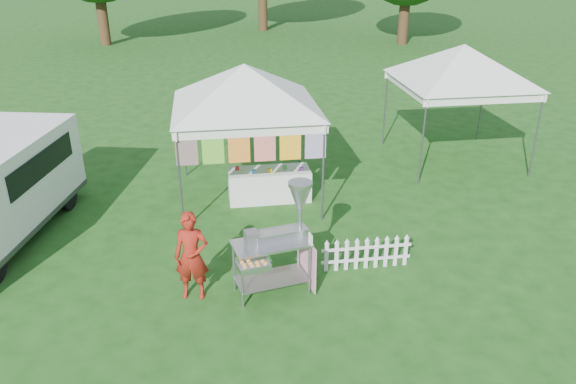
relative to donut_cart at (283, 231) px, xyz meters
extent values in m
plane|color=#1B4714|center=(-0.26, 0.32, -1.11)|extent=(120.00, 120.00, 0.00)
cylinder|color=#59595E|center=(-1.68, 2.40, -0.06)|extent=(0.04, 0.04, 2.10)
cylinder|color=#59595E|center=(1.16, 2.40, -0.06)|extent=(0.04, 0.04, 2.10)
cylinder|color=#59595E|center=(-1.68, 5.24, -0.06)|extent=(0.04, 0.04, 2.10)
cylinder|color=#59595E|center=(1.16, 5.24, -0.06)|extent=(0.04, 0.04, 2.10)
cube|color=white|center=(-0.26, 2.40, 0.89)|extent=(3.00, 0.03, 0.22)
cube|color=white|center=(-0.26, 5.24, 0.89)|extent=(3.00, 0.03, 0.22)
pyramid|color=white|center=(-0.26, 3.82, 1.89)|extent=(4.24, 4.24, 0.90)
cylinder|color=#59595E|center=(-0.26, 2.40, 0.97)|extent=(3.00, 0.03, 0.03)
cube|color=orange|center=(-1.51, 2.40, 0.62)|extent=(0.42, 0.01, 0.70)
cube|color=green|center=(-1.01, 2.40, 0.62)|extent=(0.42, 0.01, 0.70)
cube|color=red|center=(-0.51, 2.40, 0.62)|extent=(0.42, 0.01, 0.70)
cube|color=#CE1996|center=(-0.01, 2.40, 0.62)|extent=(0.42, 0.01, 0.70)
cube|color=orange|center=(0.49, 2.40, 0.62)|extent=(0.42, 0.01, 0.70)
cube|color=#37CEC6|center=(0.99, 2.40, 0.62)|extent=(0.42, 0.01, 0.70)
cylinder|color=#59595E|center=(3.82, 3.90, -0.06)|extent=(0.04, 0.04, 2.10)
cylinder|color=#59595E|center=(6.66, 3.90, -0.06)|extent=(0.04, 0.04, 2.10)
cylinder|color=#59595E|center=(3.82, 6.74, -0.06)|extent=(0.04, 0.04, 2.10)
cylinder|color=#59595E|center=(6.66, 6.74, -0.06)|extent=(0.04, 0.04, 2.10)
cube|color=white|center=(5.24, 3.90, 0.89)|extent=(3.00, 0.03, 0.22)
cube|color=white|center=(5.24, 6.74, 0.89)|extent=(3.00, 0.03, 0.22)
pyramid|color=white|center=(5.24, 5.32, 1.89)|extent=(4.24, 4.24, 0.90)
cylinder|color=#59595E|center=(5.24, 3.90, 0.97)|extent=(3.00, 0.03, 0.03)
cylinder|color=#392A15|center=(-6.26, 24.32, 0.87)|extent=(0.56, 0.56, 3.96)
cylinder|color=#392A15|center=(9.74, 22.32, 0.65)|extent=(0.56, 0.56, 3.52)
cylinder|color=gray|center=(-0.70, -0.39, -0.65)|extent=(0.05, 0.05, 0.92)
cylinder|color=gray|center=(0.41, -0.17, -0.65)|extent=(0.05, 0.05, 0.92)
cylinder|color=gray|center=(-0.80, 0.11, -0.65)|extent=(0.05, 0.05, 0.92)
cylinder|color=gray|center=(0.31, 0.33, -0.65)|extent=(0.05, 0.05, 0.92)
cube|color=gray|center=(-0.20, -0.03, -0.86)|extent=(1.26, 0.80, 0.02)
cube|color=#B7B7BC|center=(-0.20, -0.03, -0.19)|extent=(1.33, 0.84, 0.04)
cube|color=#B7B7BC|center=(-0.03, 0.06, -0.10)|extent=(0.90, 0.42, 0.15)
cube|color=gray|center=(-0.51, -0.04, -0.06)|extent=(0.24, 0.26, 0.23)
cylinder|color=gray|center=(0.29, 0.12, 0.27)|extent=(0.06, 0.06, 0.92)
cone|color=#B7B7BC|center=(0.29, 0.12, 0.52)|extent=(0.43, 0.43, 0.41)
cylinder|color=#B7B7BC|center=(0.29, 0.12, 0.75)|extent=(0.46, 0.46, 0.06)
cube|color=#B7B7BC|center=(-0.52, -0.49, -0.30)|extent=(0.54, 0.40, 0.10)
cube|color=#CE8B99|center=(0.41, 0.09, -0.65)|extent=(0.17, 0.76, 0.83)
cube|color=white|center=(0.41, -0.20, -0.07)|extent=(0.04, 0.14, 0.18)
imported|color=maroon|center=(-1.47, 0.04, -0.36)|extent=(0.61, 0.45, 1.51)
cube|color=white|center=(-4.85, 4.39, -0.39)|extent=(1.81, 1.00, 0.81)
cube|color=black|center=(-4.28, 2.82, 0.29)|extent=(0.58, 2.42, 0.50)
cube|color=black|center=(-4.77, 4.72, 0.29)|extent=(1.50, 0.37, 0.50)
cylinder|color=black|center=(-4.19, 3.73, -0.81)|extent=(0.33, 0.64, 0.61)
cube|color=white|center=(0.83, 0.45, -0.83)|extent=(0.07, 0.02, 0.56)
cube|color=white|center=(1.01, 0.45, -0.83)|extent=(0.07, 0.02, 0.56)
cube|color=white|center=(1.19, 0.45, -0.83)|extent=(0.07, 0.02, 0.56)
cube|color=white|center=(1.37, 0.45, -0.83)|extent=(0.07, 0.02, 0.56)
cube|color=white|center=(1.55, 0.45, -0.83)|extent=(0.07, 0.02, 0.56)
cube|color=white|center=(1.73, 0.45, -0.83)|extent=(0.07, 0.02, 0.56)
cube|color=white|center=(1.91, 0.45, -0.83)|extent=(0.07, 0.02, 0.56)
cube|color=white|center=(2.09, 0.45, -0.83)|extent=(0.07, 0.02, 0.56)
cube|color=white|center=(2.27, 0.45, -0.83)|extent=(0.07, 0.02, 0.56)
cube|color=white|center=(1.55, 0.45, -0.93)|extent=(1.62, 0.03, 0.05)
cube|color=white|center=(1.55, 0.45, -0.69)|extent=(1.62, 0.03, 0.05)
cube|color=white|center=(0.19, 3.57, -0.76)|extent=(1.80, 0.70, 0.70)
camera|label=1|loc=(-1.08, -7.79, 4.28)|focal=35.00mm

